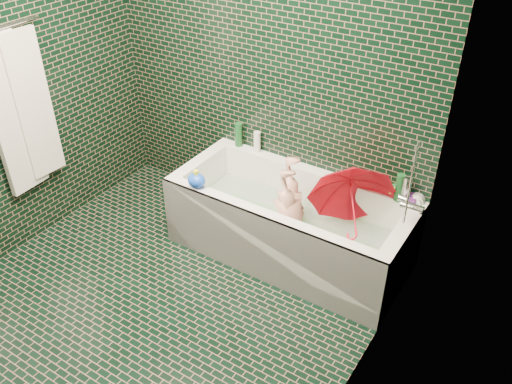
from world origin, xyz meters
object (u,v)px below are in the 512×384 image
Objects in this scene: rubber_duck at (393,191)px; child at (293,223)px; umbrella at (353,207)px; bathtub at (289,231)px; bath_toy at (196,180)px.

child is at bearing -124.42° from rubber_duck.
bathtub is at bearing 166.74° from umbrella.
rubber_duck is at bearing 28.74° from bathtub.
bath_toy is at bearing 177.46° from umbrella.
child is 0.47m from umbrella.
child is 1.66× the size of umbrella.
bath_toy is (-0.58, -0.30, 0.40)m from bathtub.
bathtub is 0.79m from rubber_duck.
bath_toy is (-1.02, -0.37, 0.06)m from umbrella.
bathtub is 1.80× the size of child.
rubber_duck is (0.61, 0.34, 0.38)m from bathtub.
rubber_duck is (0.17, 0.26, 0.04)m from umbrella.
child is (0.04, -0.03, 0.10)m from bathtub.
rubber_duck is at bearing 108.02° from child.
child is at bearing -31.14° from bathtub.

